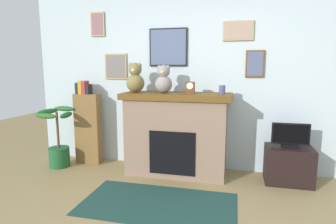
{
  "coord_description": "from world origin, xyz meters",
  "views": [
    {
      "loc": [
        0.49,
        -2.06,
        1.48
      ],
      "look_at": [
        -0.41,
        1.65,
        0.87
      ],
      "focal_mm": 29.63,
      "sensor_mm": 36.0,
      "label": 1
    }
  ],
  "objects_px": {
    "potted_plant": "(58,143)",
    "teddy_bear_grey": "(135,79)",
    "fireplace": "(177,133)",
    "mantel_clock": "(190,88)",
    "bookshelf": "(88,126)",
    "television": "(290,136)",
    "tv_stand": "(288,165)",
    "teddy_bear_cream": "(164,80)",
    "candle_jar": "(222,90)"
  },
  "relations": [
    {
      "from": "teddy_bear_grey",
      "to": "potted_plant",
      "type": "bearing_deg",
      "value": -172.58
    },
    {
      "from": "fireplace",
      "to": "candle_jar",
      "type": "distance_m",
      "value": 0.87
    },
    {
      "from": "potted_plant",
      "to": "bookshelf",
      "type": "bearing_deg",
      "value": 36.72
    },
    {
      "from": "bookshelf",
      "to": "mantel_clock",
      "type": "distance_m",
      "value": 1.74
    },
    {
      "from": "potted_plant",
      "to": "teddy_bear_cream",
      "type": "bearing_deg",
      "value": 5.53
    },
    {
      "from": "tv_stand",
      "to": "teddy_bear_cream",
      "type": "relative_size",
      "value": 1.52
    },
    {
      "from": "bookshelf",
      "to": "fireplace",
      "type": "bearing_deg",
      "value": -3.64
    },
    {
      "from": "potted_plant",
      "to": "teddy_bear_cream",
      "type": "distance_m",
      "value": 1.87
    },
    {
      "from": "tv_stand",
      "to": "teddy_bear_grey",
      "type": "distance_m",
      "value": 2.34
    },
    {
      "from": "teddy_bear_grey",
      "to": "teddy_bear_cream",
      "type": "xyz_separation_m",
      "value": [
        0.41,
        0.0,
        -0.01
      ]
    },
    {
      "from": "teddy_bear_grey",
      "to": "tv_stand",
      "type": "bearing_deg",
      "value": 0.25
    },
    {
      "from": "teddy_bear_cream",
      "to": "candle_jar",
      "type": "bearing_deg",
      "value": 0.04
    },
    {
      "from": "fireplace",
      "to": "potted_plant",
      "type": "distance_m",
      "value": 1.8
    },
    {
      "from": "potted_plant",
      "to": "mantel_clock",
      "type": "distance_m",
      "value": 2.16
    },
    {
      "from": "teddy_bear_grey",
      "to": "fireplace",
      "type": "bearing_deg",
      "value": 1.76
    },
    {
      "from": "potted_plant",
      "to": "teddy_bear_cream",
      "type": "height_order",
      "value": "teddy_bear_cream"
    },
    {
      "from": "television",
      "to": "teddy_bear_cream",
      "type": "bearing_deg",
      "value": -179.73
    },
    {
      "from": "tv_stand",
      "to": "mantel_clock",
      "type": "xyz_separation_m",
      "value": [
        -1.29,
        -0.01,
        0.98
      ]
    },
    {
      "from": "potted_plant",
      "to": "tv_stand",
      "type": "distance_m",
      "value": 3.27
    },
    {
      "from": "bookshelf",
      "to": "candle_jar",
      "type": "distance_m",
      "value": 2.13
    },
    {
      "from": "bookshelf",
      "to": "teddy_bear_cream",
      "type": "height_order",
      "value": "teddy_bear_cream"
    },
    {
      "from": "mantel_clock",
      "to": "teddy_bear_cream",
      "type": "height_order",
      "value": "teddy_bear_cream"
    },
    {
      "from": "fireplace",
      "to": "teddy_bear_grey",
      "type": "xyz_separation_m",
      "value": [
        -0.59,
        -0.02,
        0.75
      ]
    },
    {
      "from": "fireplace",
      "to": "mantel_clock",
      "type": "height_order",
      "value": "mantel_clock"
    },
    {
      "from": "candle_jar",
      "to": "teddy_bear_grey",
      "type": "height_order",
      "value": "teddy_bear_grey"
    },
    {
      "from": "television",
      "to": "tv_stand",
      "type": "bearing_deg",
      "value": 90.0
    },
    {
      "from": "fireplace",
      "to": "potted_plant",
      "type": "relative_size",
      "value": 1.65
    },
    {
      "from": "tv_stand",
      "to": "candle_jar",
      "type": "height_order",
      "value": "candle_jar"
    },
    {
      "from": "fireplace",
      "to": "television",
      "type": "xyz_separation_m",
      "value": [
        1.48,
        -0.01,
        0.05
      ]
    },
    {
      "from": "television",
      "to": "teddy_bear_cream",
      "type": "xyz_separation_m",
      "value": [
        -1.66,
        -0.01,
        0.69
      ]
    },
    {
      "from": "fireplace",
      "to": "tv_stand",
      "type": "distance_m",
      "value": 1.52
    },
    {
      "from": "tv_stand",
      "to": "teddy_bear_cream",
      "type": "xyz_separation_m",
      "value": [
        -1.66,
        -0.01,
        1.07
      ]
    },
    {
      "from": "bookshelf",
      "to": "mantel_clock",
      "type": "relative_size",
      "value": 8.14
    },
    {
      "from": "mantel_clock",
      "to": "teddy_bear_grey",
      "type": "distance_m",
      "value": 0.79
    },
    {
      "from": "teddy_bear_grey",
      "to": "television",
      "type": "bearing_deg",
      "value": 0.21
    },
    {
      "from": "potted_plant",
      "to": "candle_jar",
      "type": "height_order",
      "value": "candle_jar"
    },
    {
      "from": "fireplace",
      "to": "mantel_clock",
      "type": "bearing_deg",
      "value": -5.75
    },
    {
      "from": "potted_plant",
      "to": "teddy_bear_grey",
      "type": "bearing_deg",
      "value": 7.42
    },
    {
      "from": "potted_plant",
      "to": "television",
      "type": "bearing_deg",
      "value": 2.85
    },
    {
      "from": "television",
      "to": "mantel_clock",
      "type": "bearing_deg",
      "value": -179.62
    },
    {
      "from": "potted_plant",
      "to": "candle_jar",
      "type": "bearing_deg",
      "value": 3.72
    },
    {
      "from": "fireplace",
      "to": "potted_plant",
      "type": "xyz_separation_m",
      "value": [
        -1.78,
        -0.17,
        -0.22
      ]
    },
    {
      "from": "tv_stand",
      "to": "candle_jar",
      "type": "xyz_separation_m",
      "value": [
        -0.87,
        -0.01,
        0.96
      ]
    },
    {
      "from": "potted_plant",
      "to": "mantel_clock",
      "type": "relative_size",
      "value": 5.69
    },
    {
      "from": "fireplace",
      "to": "tv_stand",
      "type": "relative_size",
      "value": 2.57
    },
    {
      "from": "fireplace",
      "to": "mantel_clock",
      "type": "distance_m",
      "value": 0.67
    },
    {
      "from": "tv_stand",
      "to": "teddy_bear_cream",
      "type": "distance_m",
      "value": 1.98
    },
    {
      "from": "tv_stand",
      "to": "television",
      "type": "height_order",
      "value": "television"
    },
    {
      "from": "bookshelf",
      "to": "tv_stand",
      "type": "height_order",
      "value": "bookshelf"
    },
    {
      "from": "tv_stand",
      "to": "teddy_bear_grey",
      "type": "xyz_separation_m",
      "value": [
        -2.08,
        -0.01,
        1.09
      ]
    }
  ]
}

